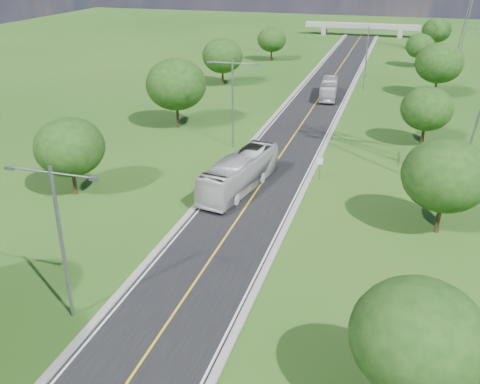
# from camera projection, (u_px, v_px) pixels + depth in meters

# --- Properties ---
(ground) EXTENTS (260.00, 260.00, 0.00)m
(ground) POSITION_uv_depth(u_px,v_px,m) (307.00, 116.00, 73.59)
(ground) COLOR #1D4A14
(ground) RESTS_ON ground
(road) EXTENTS (8.00, 150.00, 0.06)m
(road) POSITION_uv_depth(u_px,v_px,m) (315.00, 105.00, 78.81)
(road) COLOR black
(road) RESTS_ON ground
(curb_left) EXTENTS (0.50, 150.00, 0.22)m
(curb_left) POSITION_uv_depth(u_px,v_px,m) (286.00, 102.00, 79.90)
(curb_left) COLOR gray
(curb_left) RESTS_ON ground
(curb_right) EXTENTS (0.50, 150.00, 0.22)m
(curb_right) POSITION_uv_depth(u_px,v_px,m) (344.00, 107.00, 77.65)
(curb_right) COLOR gray
(curb_right) RESTS_ON ground
(speed_limit_sign) EXTENTS (0.55, 0.09, 2.40)m
(speed_limit_sign) POSITION_uv_depth(u_px,v_px,m) (320.00, 165.00, 52.35)
(speed_limit_sign) COLOR slate
(speed_limit_sign) RESTS_ON ground
(overpass) EXTENTS (30.00, 3.00, 3.20)m
(overpass) POSITION_uv_depth(u_px,v_px,m) (362.00, 27.00, 142.36)
(overpass) COLOR gray
(overpass) RESTS_ON ground
(streetlight_near_left) EXTENTS (5.90, 0.25, 10.00)m
(streetlight_near_left) POSITION_uv_depth(u_px,v_px,m) (60.00, 231.00, 30.88)
(streetlight_near_left) COLOR slate
(streetlight_near_left) RESTS_ON ground
(streetlight_mid_left) EXTENTS (5.90, 0.25, 10.00)m
(streetlight_mid_left) POSITION_uv_depth(u_px,v_px,m) (233.00, 96.00, 59.65)
(streetlight_mid_left) COLOR slate
(streetlight_mid_left) RESTS_ON ground
(streetlight_far_right) EXTENTS (5.90, 0.25, 10.00)m
(streetlight_far_right) POSITION_uv_depth(u_px,v_px,m) (367.00, 53.00, 85.25)
(streetlight_far_right) COLOR slate
(streetlight_far_right) RESTS_ON ground
(tree_lb) EXTENTS (6.30, 6.30, 7.33)m
(tree_lb) POSITION_uv_depth(u_px,v_px,m) (70.00, 147.00, 48.02)
(tree_lb) COLOR black
(tree_lb) RESTS_ON ground
(tree_lc) EXTENTS (7.56, 7.56, 8.79)m
(tree_lc) POSITION_uv_depth(u_px,v_px,m) (176.00, 84.00, 66.55)
(tree_lc) COLOR black
(tree_lc) RESTS_ON ground
(tree_ld) EXTENTS (6.72, 6.72, 7.82)m
(tree_ld) POSITION_uv_depth(u_px,v_px,m) (222.00, 56.00, 88.27)
(tree_ld) COLOR black
(tree_ld) RESTS_ON ground
(tree_le) EXTENTS (5.88, 5.88, 6.84)m
(tree_le) POSITION_uv_depth(u_px,v_px,m) (272.00, 39.00, 108.79)
(tree_le) COLOR black
(tree_le) RESTS_ON ground
(tree_ra) EXTENTS (6.30, 6.30, 7.33)m
(tree_ra) POSITION_uv_depth(u_px,v_px,m) (418.00, 337.00, 24.36)
(tree_ra) COLOR black
(tree_ra) RESTS_ON ground
(tree_rb) EXTENTS (6.72, 6.72, 7.82)m
(tree_rb) POSITION_uv_depth(u_px,v_px,m) (446.00, 175.00, 41.14)
(tree_rb) COLOR black
(tree_rb) RESTS_ON ground
(tree_rc) EXTENTS (5.88, 5.88, 6.84)m
(tree_rc) POSITION_uv_depth(u_px,v_px,m) (427.00, 109.00, 60.85)
(tree_rc) COLOR black
(tree_rc) RESTS_ON ground
(tree_rd) EXTENTS (7.14, 7.14, 8.30)m
(tree_rd) POSITION_uv_depth(u_px,v_px,m) (439.00, 63.00, 80.86)
(tree_rd) COLOR black
(tree_rd) RESTS_ON ground
(tree_re) EXTENTS (5.46, 5.46, 6.35)m
(tree_re) POSITION_uv_depth(u_px,v_px,m) (420.00, 46.00, 102.96)
(tree_re) COLOR black
(tree_re) RESTS_ON ground
(tree_rf) EXTENTS (6.30, 6.30, 7.33)m
(tree_rf) POSITION_uv_depth(u_px,v_px,m) (437.00, 30.00, 119.22)
(tree_rf) COLOR black
(tree_rf) RESTS_ON ground
(bus_outbound) EXTENTS (3.21, 10.02, 2.74)m
(bus_outbound) POSITION_uv_depth(u_px,v_px,m) (329.00, 89.00, 82.09)
(bus_outbound) COLOR silver
(bus_outbound) RESTS_ON road
(bus_inbound) EXTENTS (4.84, 12.30, 3.34)m
(bus_inbound) POSITION_uv_depth(u_px,v_px,m) (240.00, 173.00, 50.05)
(bus_inbound) COLOR silver
(bus_inbound) RESTS_ON road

